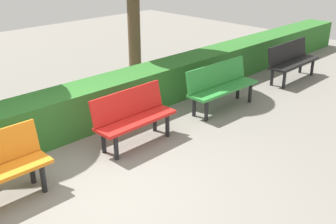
{
  "coord_description": "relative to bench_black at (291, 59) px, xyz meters",
  "views": [
    {
      "loc": [
        2.47,
        3.74,
        2.96
      ],
      "look_at": [
        -1.52,
        -0.27,
        0.55
      ],
      "focal_mm": 42.67,
      "sensor_mm": 36.0,
      "label": 1
    }
  ],
  "objects": [
    {
      "name": "bench_black",
      "position": [
        0.0,
        0.0,
        0.0
      ],
      "size": [
        1.62,
        0.47,
        0.86
      ],
      "rotation": [
        0.0,
        0.0,
        0.01
      ],
      "color": "black",
      "rests_on": "ground_plane"
    },
    {
      "name": "bench_green",
      "position": [
        2.52,
        -0.06,
        -0.0
      ],
      "size": [
        1.62,
        0.49,
        0.86
      ],
      "rotation": [
        0.0,
        0.0,
        -0.02
      ],
      "color": "#2D8C38",
      "rests_on": "ground_plane"
    },
    {
      "name": "hedge_row",
      "position": [
        4.76,
        -1.17,
        -0.12
      ],
      "size": [
        17.15,
        0.72,
        0.74
      ],
      "primitive_type": "cube",
      "color": "#2D6B28",
      "rests_on": "ground_plane"
    },
    {
      "name": "ground_plane",
      "position": [
        5.81,
        0.56,
        -0.48
      ],
      "size": [
        21.15,
        21.15,
        0.0
      ],
      "primitive_type": "plane",
      "color": "gray"
    },
    {
      "name": "bench_red",
      "position": [
        4.65,
        -0.12,
        -0.01
      ],
      "size": [
        1.38,
        0.48,
        0.86
      ],
      "rotation": [
        0.0,
        0.0,
        0.01
      ],
      "color": "red",
      "rests_on": "ground_plane"
    }
  ]
}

